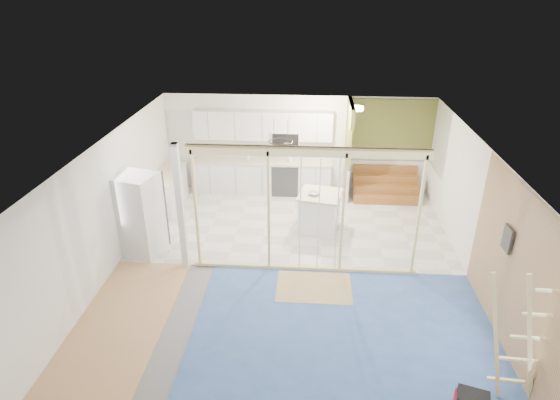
{
  "coord_description": "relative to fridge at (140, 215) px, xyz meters",
  "views": [
    {
      "loc": [
        0.37,
        -7.88,
        5.27
      ],
      "look_at": [
        -0.23,
        0.6,
        1.25
      ],
      "focal_mm": 30.0,
      "sensor_mm": 36.0,
      "label": 1
    }
  ],
  "objects": [
    {
      "name": "base_cabinets",
      "position": [
        1.5,
        2.91,
        -0.41
      ],
      "size": [
        4.45,
        2.24,
        0.93
      ],
      "color": "silver",
      "rests_on": "room"
    },
    {
      "name": "pot_rack",
      "position": [
        2.8,
        1.44,
        1.12
      ],
      "size": [
        0.52,
        0.52,
        0.72
      ],
      "color": "black",
      "rests_on": "room"
    },
    {
      "name": "room",
      "position": [
        3.1,
        -0.45,
        0.42
      ],
      "size": [
        7.01,
        8.01,
        2.61
      ],
      "color": "slate",
      "rests_on": "ground"
    },
    {
      "name": "soap_bottle_b",
      "position": [
        2.93,
        3.19,
        0.15
      ],
      "size": [
        0.1,
        0.11,
        0.19
      ],
      "primitive_type": "imported",
      "rotation": [
        0.0,
        0.0,
        0.24
      ],
      "color": "white",
      "rests_on": "base_cabinets"
    },
    {
      "name": "green_partition",
      "position": [
        5.15,
        3.21,
        0.07
      ],
      "size": [
        2.25,
        1.51,
        2.6
      ],
      "color": "olive",
      "rests_on": "room"
    },
    {
      "name": "fridge",
      "position": [
        0.0,
        0.0,
        0.0
      ],
      "size": [
        0.93,
        0.9,
        1.76
      ],
      "rotation": [
        0.0,
        0.0,
        -0.26
      ],
      "color": "silver",
      "rests_on": "room"
    },
    {
      "name": "ladder",
      "position": [
        6.25,
        -3.36,
        0.13
      ],
      "size": [
        1.05,
        0.18,
        1.97
      ],
      "rotation": [
        0.0,
        0.0,
        -0.3
      ],
      "color": "#F2E294",
      "rests_on": "room"
    },
    {
      "name": "ceiling_light",
      "position": [
        4.5,
        2.55,
        1.66
      ],
      "size": [
        0.32,
        0.32,
        0.08
      ],
      "primitive_type": "cylinder",
      "color": "#FFEABF",
      "rests_on": "room"
    },
    {
      "name": "upper_cabinets",
      "position": [
        2.27,
        3.37,
        0.94
      ],
      "size": [
        3.6,
        0.41,
        0.85
      ],
      "color": "silver",
      "rests_on": "room"
    },
    {
      "name": "bowl",
      "position": [
        3.56,
        1.21,
        0.06
      ],
      "size": [
        0.31,
        0.31,
        0.06
      ],
      "primitive_type": "imported",
      "rotation": [
        0.0,
        0.0,
        -0.37
      ],
      "color": "beige",
      "rests_on": "island"
    },
    {
      "name": "stud_frame",
      "position": [
        2.83,
        -0.45,
        0.73
      ],
      "size": [
        4.66,
        0.14,
        2.6
      ],
      "color": "#E9DA8F",
      "rests_on": "room"
    },
    {
      "name": "soap_bottle_a",
      "position": [
        1.8,
        3.24,
        0.18
      ],
      "size": [
        0.11,
        0.12,
        0.26
      ],
      "primitive_type": "imported",
      "rotation": [
        0.0,
        0.0,
        0.13
      ],
      "color": "silver",
      "rests_on": "base_cabinets"
    },
    {
      "name": "island",
      "position": [
        3.7,
        1.26,
        -0.43
      ],
      "size": [
        1.09,
        1.09,
        0.9
      ],
      "rotation": [
        0.0,
        0.0,
        -0.2
      ],
      "color": "white",
      "rests_on": "room"
    },
    {
      "name": "sheathing_panel",
      "position": [
        6.58,
        -2.45,
        0.42
      ],
      "size": [
        0.02,
        4.0,
        2.6
      ],
      "primitive_type": "cube",
      "color": "tan",
      "rests_on": "room"
    },
    {
      "name": "floor_overlays",
      "position": [
        3.18,
        -0.39,
        -0.87
      ],
      "size": [
        7.0,
        8.0,
        0.03
      ],
      "color": "silver",
      "rests_on": "room"
    },
    {
      "name": "electrical_panel",
      "position": [
        6.53,
        -1.85,
        0.77
      ],
      "size": [
        0.04,
        0.3,
        0.4
      ],
      "primitive_type": "cube",
      "color": "#343539",
      "rests_on": "room"
    }
  ]
}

